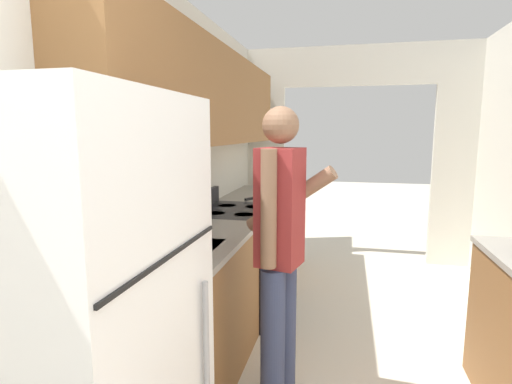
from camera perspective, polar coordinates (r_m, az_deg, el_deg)
wall_left at (r=2.71m, az=-12.47°, el=7.43°), size 0.38×6.73×2.50m
wall_far_with_doorway at (r=4.84m, az=14.10°, el=7.36°), size 2.99×0.06×2.50m
counter_left at (r=3.28m, az=-4.02°, el=-10.74°), size 0.62×3.25×0.88m
refrigerator at (r=1.49m, az=-25.46°, el=-20.57°), size 0.76×0.72×1.64m
range_oven at (r=3.45m, az=-2.95°, el=-9.66°), size 0.66×0.77×1.02m
person at (r=2.15m, az=3.38°, el=-8.70°), size 0.53×0.43×1.66m
knife at (r=3.85m, az=-0.78°, el=-0.91°), size 0.12×0.29×0.02m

